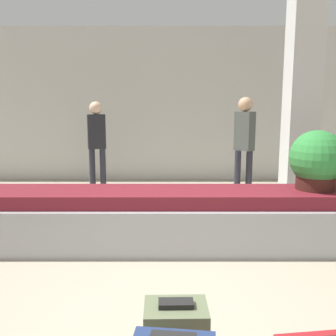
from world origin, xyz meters
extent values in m
plane|color=#9E937F|center=(0.00, 0.00, 0.00)|extent=(18.00, 18.00, 0.00)
cube|color=beige|center=(0.00, 5.50, 1.60)|extent=(18.00, 0.06, 3.20)
cube|color=#9E9EA3|center=(0.00, 1.56, 0.25)|extent=(8.66, 0.85, 0.50)
cube|color=maroon|center=(0.00, 1.56, 0.57)|extent=(8.31, 0.69, 0.15)
cube|color=silver|center=(1.96, 2.97, 1.60)|extent=(0.44, 0.44, 3.20)
cube|color=black|center=(0.06, -0.56, 0.47)|extent=(0.20, 0.10, 0.03)
cylinder|color=#381914|center=(1.68, 1.60, 0.75)|extent=(0.43, 0.43, 0.20)
sphere|color=#2D7F38|center=(1.68, 1.60, 1.01)|extent=(0.61, 0.61, 0.61)
cylinder|color=#282833|center=(-1.41, 4.39, 0.40)|extent=(0.11, 0.11, 0.80)
cylinder|color=#282833|center=(-1.21, 4.39, 0.40)|extent=(0.11, 0.11, 0.80)
cube|color=#232328|center=(-1.31, 4.39, 1.11)|extent=(0.36, 0.26, 0.63)
sphere|color=beige|center=(-1.31, 4.39, 1.55)|extent=(0.23, 0.23, 0.23)
cylinder|color=#282833|center=(1.22, 3.85, 0.41)|extent=(0.11, 0.11, 0.83)
cylinder|color=#282833|center=(1.42, 3.85, 0.41)|extent=(0.11, 0.11, 0.83)
cube|color=#474C47|center=(1.32, 3.85, 1.16)|extent=(0.34, 0.36, 0.66)
sphere|color=tan|center=(1.32, 3.85, 1.61)|extent=(0.24, 0.24, 0.24)
camera|label=1|loc=(0.02, -2.53, 1.58)|focal=40.00mm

